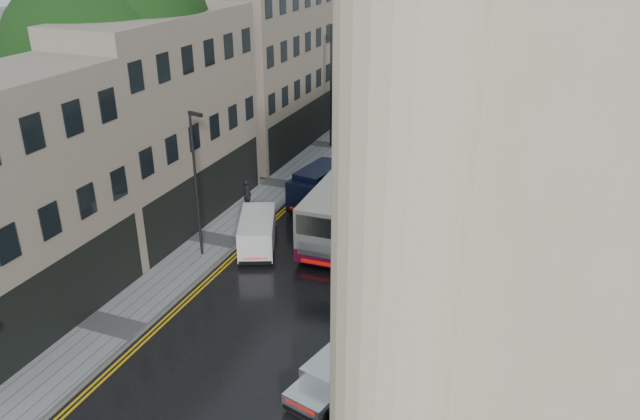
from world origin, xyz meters
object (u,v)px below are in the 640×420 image
Objects in this scene: silver_hatchback at (293,389)px; lamp_post_far at (331,88)px; white_van at (239,246)px; lamp_post_near at (196,186)px; navy_van at (293,191)px; white_lorry at (420,149)px; pedestrian at (247,193)px; cream_bus at (313,218)px; tree_near at (104,95)px; tree_far at (231,63)px.

lamp_post_far reaches higher than silver_hatchback.
lamp_post_near is (-2.08, -0.12, 2.84)m from white_van.
lamp_post_far reaches higher than navy_van.
silver_hatchback is 0.73× the size of navy_van.
white_lorry reaches higher than pedestrian.
cream_bus is 1.27× the size of lamp_post_far.
tree_near is 19.61m from silver_hatchback.
navy_van is (-6.46, 14.70, 0.57)m from silver_hatchback.
lamp_post_near is at bearing -111.03° from white_lorry.
tree_far reaches higher than pedestrian.
lamp_post_far reaches higher than pedestrian.
white_van is 6.41m from pedestrian.
lamp_post_far is (6.80, 15.67, -2.46)m from tree_near.
lamp_post_near is 18.13m from lamp_post_far.
tree_far reaches higher than navy_van.
navy_van is (-2.66, 3.53, -0.29)m from cream_bus.
tree_near is 3.54× the size of white_van.
white_lorry is 9.21m from lamp_post_far.
navy_van is at bearing 25.36° from tree_near.
silver_hatchback is (15.33, -10.50, -6.27)m from tree_near.
pedestrian is at bearing 109.56° from lamp_post_near.
navy_van is at bearing -140.89° from pedestrian.
silver_hatchback is 2.09× the size of pedestrian.
white_lorry is (14.51, 11.13, -4.67)m from tree_near.
lamp_post_near is at bearing 150.81° from silver_hatchback.
silver_hatchback is at bearing -79.31° from white_lorry.
silver_hatchback is at bearing -57.40° from tree_far.
navy_van reaches higher than white_van.
white_van is 3.53m from lamp_post_near.
silver_hatchback is at bearing -34.40° from tree_near.
cream_bus is 6.02m from pedestrian.
tree_near reaches higher than navy_van.
lamp_post_near is at bearing -19.79° from tree_near.
white_lorry is 15.68m from lamp_post_near.
lamp_post_far is (0.55, 12.15, 3.53)m from pedestrian.
white_van is at bearing 17.54° from lamp_post_near.
tree_near is at bearing 53.74° from pedestrian.
tree_near is at bearing 159.77° from silver_hatchback.
white_lorry is 9.00m from navy_van.
tree_far is 7.24m from lamp_post_far.
pedestrian is (-2.64, 5.84, 0.05)m from white_van.
white_van reaches higher than pedestrian.
lamp_post_near is (6.51, -15.45, -2.48)m from tree_far.
cream_bus is at bearing 122.96° from silver_hatchback.
navy_van is at bearing 87.02° from lamp_post_near.
tree_far is (0.30, 13.00, -0.72)m from tree_near.
tree_near is at bearing -133.98° from white_lorry.
cream_bus is at bearing -97.37° from white_lorry.
white_van is (8.59, -15.33, -5.32)m from tree_far.
lamp_post_near is at bearing 119.71° from pedestrian.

